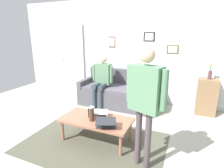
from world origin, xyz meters
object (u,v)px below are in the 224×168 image
laptop_left (106,123)px  person_standing (145,94)px  laptop_center (99,114)px  interior_door (72,59)px  couch (119,93)px  side_shelf (207,97)px  french_press (92,114)px  coffee_table (96,121)px  person_seated (102,78)px  flower_vase (210,72)px

laptop_left → person_standing: size_ratio=0.26×
laptop_center → interior_door: bearing=-46.4°
couch → side_shelf: bearing=-173.3°
interior_door → side_shelf: bearing=176.4°
person_standing → side_shelf: bearing=-112.1°
laptop_center → french_press: bearing=82.0°
couch → coffee_table: bearing=97.8°
laptop_center → person_seated: person_seated is taller
laptop_center → person_standing: bearing=154.9°
coffee_table → flower_vase: flower_vase is taller
interior_door → person_standing: interior_door is taller
interior_door → couch: bearing=164.7°
couch → laptop_left: couch is taller
laptop_center → person_standing: size_ratio=0.24×
interior_door → side_shelf: 3.84m
couch → laptop_center: (-0.23, 1.59, 0.14)m
flower_vase → coffee_table: bearing=47.4°
laptop_center → flower_vase: 2.63m
coffee_table → laptop_left: (-0.26, 0.16, 0.09)m
side_shelf → person_seated: 2.48m
laptop_center → french_press: french_press is taller
coffee_table → person_standing: 1.16m
interior_door → laptop_center: bearing=133.6°
side_shelf → laptop_center: bearing=45.4°
flower_vase → laptop_left: bearing=54.1°
flower_vase → person_standing: person_standing is taller
coffee_table → laptop_center: (0.01, -0.12, 0.09)m
laptop_left → laptop_center: bearing=-46.0°
laptop_left → flower_vase: (-1.53, -2.11, 0.54)m
couch → side_shelf: (-2.03, -0.24, 0.11)m
interior_door → side_shelf: (-3.78, 0.24, -0.61)m
coffee_table → flower_vase: size_ratio=3.18×
laptop_center → side_shelf: 2.57m
couch → coffee_table: size_ratio=1.64×
couch → person_standing: 2.42m
couch → laptop_left: 1.94m
interior_door → person_seated: (-1.37, 0.71, -0.30)m
couch → french_press: 1.82m
coffee_table → side_shelf: size_ratio=1.45×
interior_door → flower_vase: 3.78m
coffee_table → flower_vase: 2.72m
french_press → person_standing: bearing=166.6°
flower_vase → person_standing: 2.43m
couch → coffee_table: (-0.24, 1.71, 0.06)m
laptop_left → flower_vase: 2.66m
flower_vase → person_standing: bearing=68.0°
coffee_table → laptop_left: laptop_left is taller
coffee_table → french_press: bearing=64.5°
laptop_center → person_seated: (0.61, -1.37, 0.28)m
side_shelf → flower_vase: size_ratio=2.20×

